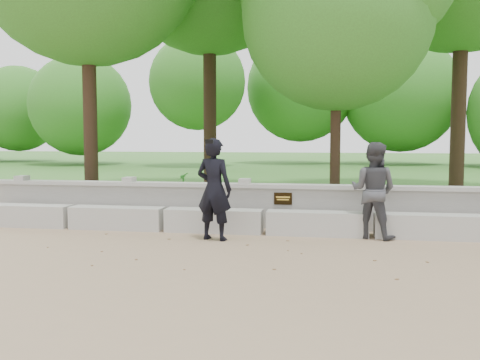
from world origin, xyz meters
name	(u,v)px	position (x,y,z in m)	size (l,w,h in m)	color
ground	(250,255)	(0.00, 0.00, 0.00)	(80.00, 80.00, 0.00)	#8D7356
lawn	(301,178)	(0.00, 14.00, 0.12)	(40.00, 22.00, 0.25)	#265F21
concrete_bench	(265,222)	(0.00, 1.90, 0.22)	(11.90, 0.45, 0.45)	#AAA7A0
parapet_wall	(269,205)	(0.00, 2.60, 0.46)	(12.50, 0.35, 0.90)	#9F9D97
man_main	(214,189)	(-0.82, 1.14, 0.92)	(0.76, 0.69, 1.84)	black
visitor_left	(373,190)	(2.01, 1.80, 0.88)	(1.05, 0.94, 1.76)	#3B3C40
tree_near_right	(337,0)	(1.33, 4.31, 4.94)	(4.35, 4.35, 6.87)	#382619
shrub_a	(159,196)	(-2.58, 3.30, 0.53)	(0.29, 0.20, 0.56)	#358A2E
shrub_b	(386,201)	(2.39, 3.30, 0.52)	(0.30, 0.24, 0.54)	#358A2E
shrub_c	(412,201)	(2.91, 3.30, 0.53)	(0.50, 0.43, 0.55)	#358A2E
shrub_d	(183,185)	(-2.57, 5.29, 0.58)	(0.37, 0.33, 0.67)	#358A2E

